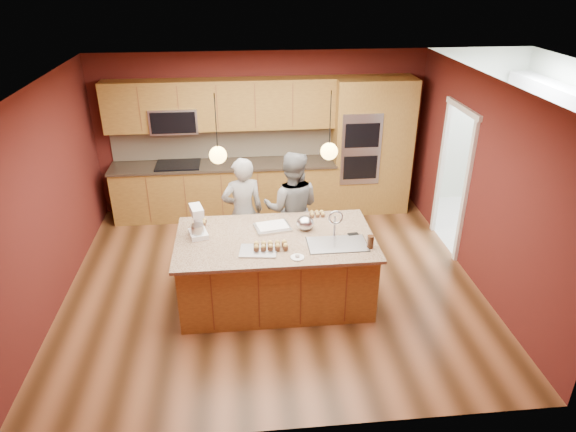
{
  "coord_description": "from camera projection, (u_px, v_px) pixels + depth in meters",
  "views": [
    {
      "loc": [
        -0.38,
        -5.92,
        3.96
      ],
      "look_at": [
        0.2,
        -0.1,
        1.05
      ],
      "focal_mm": 32.0,
      "sensor_mm": 36.0,
      "label": 1
    }
  ],
  "objects": [
    {
      "name": "sheet_cake",
      "position": [
        272.0,
        227.0,
        6.54
      ],
      "size": [
        0.49,
        0.4,
        0.05
      ],
      "rotation": [
        0.0,
        0.0,
        0.2
      ],
      "color": "silver",
      "rests_on": "island"
    },
    {
      "name": "island",
      "position": [
        277.0,
        268.0,
        6.53
      ],
      "size": [
        2.45,
        1.37,
        1.28
      ],
      "color": "brown",
      "rests_on": "floor"
    },
    {
      "name": "doorway_trim",
      "position": [
        452.0,
        181.0,
        7.56
      ],
      "size": [
        0.08,
        1.11,
        2.2
      ],
      "primitive_type": null,
      "color": "white",
      "rests_on": "wall_right"
    },
    {
      "name": "pendant_left",
      "position": [
        218.0,
        155.0,
        5.79
      ],
      "size": [
        0.2,
        0.2,
        0.8
      ],
      "color": "black",
      "rests_on": "ceiling"
    },
    {
      "name": "plate",
      "position": [
        297.0,
        257.0,
        5.9
      ],
      "size": [
        0.16,
        0.16,
        0.01
      ],
      "primitive_type": "cylinder",
      "color": "white",
      "rests_on": "island"
    },
    {
      "name": "wall_right",
      "position": [
        481.0,
        184.0,
        6.72
      ],
      "size": [
        0.0,
        5.0,
        5.0
      ],
      "primitive_type": "plane",
      "rotation": [
        1.57,
        0.0,
        -1.57
      ],
      "color": "#4F1815",
      "rests_on": "ground"
    },
    {
      "name": "washer",
      "position": [
        534.0,
        210.0,
        8.05
      ],
      "size": [
        0.61,
        0.62,
        0.92
      ],
      "primitive_type": "cube",
      "rotation": [
        0.0,
        0.0,
        0.06
      ],
      "color": "white",
      "rests_on": "floor"
    },
    {
      "name": "cooling_rack",
      "position": [
        258.0,
        251.0,
        6.02
      ],
      "size": [
        0.47,
        0.36,
        0.02
      ],
      "primitive_type": "cube",
      "rotation": [
        0.0,
        0.0,
        -0.13
      ],
      "color": "#A9AAB1",
      "rests_on": "island"
    },
    {
      "name": "ceiling",
      "position": [
        270.0,
        84.0,
        5.87
      ],
      "size": [
        5.5,
        5.5,
        0.0
      ],
      "primitive_type": "plane",
      "rotation": [
        3.14,
        0.0,
        0.0
      ],
      "color": "silver",
      "rests_on": "ground"
    },
    {
      "name": "wall_front",
      "position": [
        293.0,
        313.0,
        4.25
      ],
      "size": [
        5.5,
        0.0,
        5.5
      ],
      "primitive_type": "plane",
      "rotation": [
        -1.57,
        0.0,
        0.0
      ],
      "color": "#4F1815",
      "rests_on": "ground"
    },
    {
      "name": "cabinet_run",
      "position": [
        222.0,
        160.0,
        8.58
      ],
      "size": [
        3.74,
        0.64,
        2.3
      ],
      "color": "brown",
      "rests_on": "floor"
    },
    {
      "name": "cupcakes_right",
      "position": [
        317.0,
        214.0,
        6.86
      ],
      "size": [
        0.21,
        0.14,
        0.06
      ],
      "primitive_type": null,
      "color": "tan",
      "rests_on": "island"
    },
    {
      "name": "oven_column",
      "position": [
        371.0,
        146.0,
        8.68
      ],
      "size": [
        1.3,
        0.62,
        2.3
      ],
      "color": "brown",
      "rests_on": "floor"
    },
    {
      "name": "pendant_right",
      "position": [
        329.0,
        151.0,
        5.9
      ],
      "size": [
        0.2,
        0.2,
        0.8
      ],
      "color": "black",
      "rests_on": "ceiling"
    },
    {
      "name": "stand_mixer",
      "position": [
        197.0,
        223.0,
        6.31
      ],
      "size": [
        0.27,
        0.33,
        0.39
      ],
      "rotation": [
        0.0,
        0.0,
        0.26
      ],
      "color": "white",
      "rests_on": "island"
    },
    {
      "name": "wall_back",
      "position": [
        261.0,
        133.0,
        8.7
      ],
      "size": [
        5.5,
        0.0,
        5.5
      ],
      "primitive_type": "plane",
      "rotation": [
        1.57,
        0.0,
        0.0
      ],
      "color": "#4F1815",
      "rests_on": "ground"
    },
    {
      "name": "cupcakes_left",
      "position": [
        201.0,
        222.0,
        6.64
      ],
      "size": [
        0.16,
        0.16,
        0.07
      ],
      "primitive_type": null,
      "color": "tan",
      "rests_on": "island"
    },
    {
      "name": "phone",
      "position": [
        353.0,
        234.0,
        6.4
      ],
      "size": [
        0.14,
        0.09,
        0.01
      ],
      "primitive_type": "cube",
      "rotation": [
        0.0,
        0.0,
        0.13
      ],
      "color": "black",
      "rests_on": "island"
    },
    {
      "name": "dryer",
      "position": [
        515.0,
        189.0,
        8.63
      ],
      "size": [
        0.67,
        0.69,
        1.05
      ],
      "primitive_type": "cube",
      "rotation": [
        0.0,
        0.0,
        -0.03
      ],
      "color": "white",
      "rests_on": "floor"
    },
    {
      "name": "laundry_room",
      "position": [
        555.0,
        111.0,
        7.66
      ],
      "size": [
        2.6,
        2.7,
        2.7
      ],
      "color": "beige",
      "rests_on": "ground"
    },
    {
      "name": "wall_left",
      "position": [
        46.0,
        201.0,
        6.23
      ],
      "size": [
        0.0,
        5.0,
        5.0
      ],
      "primitive_type": "plane",
      "rotation": [
        1.57,
        0.0,
        1.57
      ],
      "color": "#4F1815",
      "rests_on": "ground"
    },
    {
      "name": "mixing_bowl",
      "position": [
        305.0,
        223.0,
        6.49
      ],
      "size": [
        0.22,
        0.22,
        0.19
      ],
      "primitive_type": "ellipsoid",
      "color": "#BABCC1",
      "rests_on": "island"
    },
    {
      "name": "cupcakes_rack",
      "position": [
        271.0,
        245.0,
        6.05
      ],
      "size": [
        0.42,
        0.17,
        0.08
      ],
      "primitive_type": null,
      "color": "tan",
      "rests_on": "island"
    },
    {
      "name": "floor",
      "position": [
        273.0,
        282.0,
        7.07
      ],
      "size": [
        5.5,
        5.5,
        0.0
      ],
      "primitive_type": "plane",
      "color": "#402613",
      "rests_on": "ground"
    },
    {
      "name": "person_right",
      "position": [
        292.0,
        209.0,
        7.22
      ],
      "size": [
        0.92,
        0.77,
        1.68
      ],
      "primitive_type": "imported",
      "rotation": [
        0.0,
        0.0,
        2.96
      ],
      "color": "gray",
      "rests_on": "floor"
    },
    {
      "name": "person_left",
      "position": [
        243.0,
        213.0,
        7.17
      ],
      "size": [
        0.65,
        0.49,
        1.62
      ],
      "primitive_type": "imported",
      "rotation": [
        0.0,
        0.0,
        3.33
      ],
      "color": "black",
      "rests_on": "floor"
    },
    {
      "name": "tumbler",
      "position": [
        370.0,
        242.0,
        6.08
      ],
      "size": [
        0.08,
        0.08,
        0.16
      ],
      "primitive_type": "cylinder",
      "color": "#371E10",
      "rests_on": "island"
    }
  ]
}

